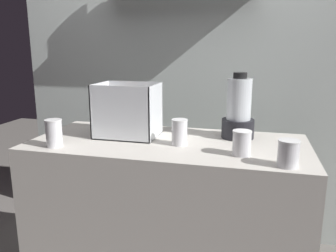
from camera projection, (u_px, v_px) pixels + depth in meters
name	position (u px, v px, depth m)	size (l,w,h in m)	color
counter	(168.00, 221.00, 1.84)	(1.40, 0.64, 0.90)	beige
back_wall_unit	(194.00, 62.00, 2.38)	(2.60, 0.24, 2.50)	silver
carrot_display_bin	(128.00, 120.00, 1.83)	(0.32, 0.25, 0.28)	white
blender_pitcher	(238.00, 112.00, 1.78)	(0.17, 0.17, 0.34)	black
juice_cup_mango_far_left	(54.00, 135.00, 1.63)	(0.08, 0.08, 0.13)	white
juice_cup_carrot_left	(180.00, 134.00, 1.67)	(0.08, 0.08, 0.13)	white
juice_cup_carrot_middle	(242.00, 145.00, 1.51)	(0.08, 0.08, 0.11)	white
juice_cup_beet_right	(288.00, 155.00, 1.36)	(0.09, 0.09, 0.11)	white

